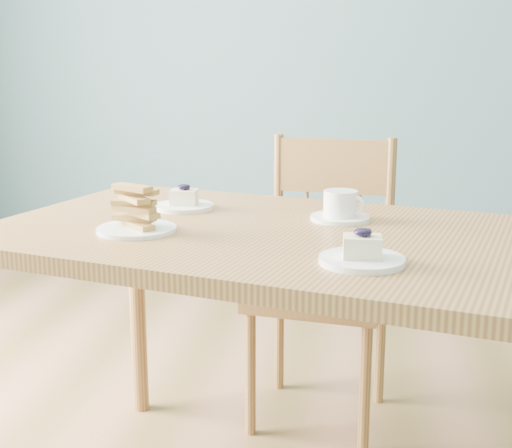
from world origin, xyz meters
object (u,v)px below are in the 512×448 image
cheesecake_plate_far (184,202)px  coffee_cup (341,208)px  dining_chair (323,278)px  cheesecake_plate_near (362,254)px  biscotti_plate (136,215)px  dining_table (285,262)px

cheesecake_plate_far → coffee_cup: 0.44m
dining_chair → cheesecake_plate_near: 0.90m
cheesecake_plate_near → biscotti_plate: (-0.53, 0.20, 0.02)m
dining_table → cheesecake_plate_far: (-0.30, 0.22, 0.09)m
dining_chair → biscotti_plate: size_ratio=4.86×
cheesecake_plate_near → cheesecake_plate_far: size_ratio=1.07×
dining_chair → coffee_cup: size_ratio=6.06×
dining_chair → cheesecake_plate_far: size_ratio=5.66×
coffee_cup → biscotti_plate: biscotti_plate is taller
dining_table → cheesecake_plate_near: cheesecake_plate_near is taller
coffee_cup → cheesecake_plate_far: bearing=-165.8°
cheesecake_plate_near → coffee_cup: coffee_cup is taller
cheesecake_plate_far → biscotti_plate: 0.28m
cheesecake_plate_far → coffee_cup: coffee_cup is taller
coffee_cup → dining_chair: bearing=122.9°
dining_chair → biscotti_plate: 0.83m
dining_chair → dining_table: bearing=-87.5°
coffee_cup → cheesecake_plate_near: bearing=-57.4°
dining_table → dining_chair: bearing=98.7°
dining_table → coffee_cup: size_ratio=10.48×
dining_chair → cheesecake_plate_far: dining_chair is taller
dining_table → cheesecake_plate_far: 0.39m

